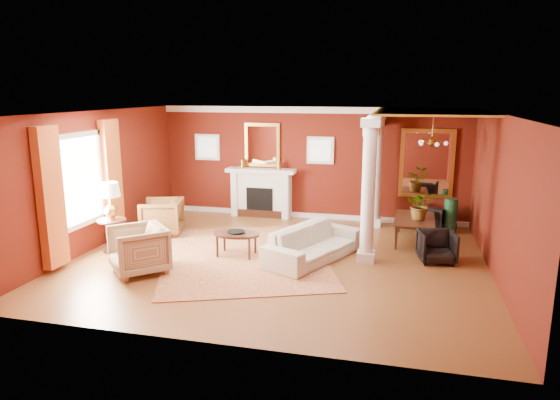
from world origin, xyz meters
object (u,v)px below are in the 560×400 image
(coffee_table, at_px, (236,235))
(dining_table, at_px, (416,223))
(armchair_leopard, at_px, (162,215))
(armchair_stripe, at_px, (138,247))
(sofa, at_px, (313,238))
(side_table, at_px, (111,206))

(coffee_table, xyz_separation_m, dining_table, (3.56, 1.86, -0.01))
(armchair_leopard, relative_size, armchair_stripe, 0.95)
(sofa, bearing_deg, dining_table, -24.50)
(armchair_leopard, bearing_deg, sofa, 61.02)
(side_table, bearing_deg, armchair_stripe, -40.88)
(sofa, height_order, armchair_stripe, armchair_stripe)
(sofa, xyz_separation_m, armchair_leopard, (-3.76, 0.94, 0.01))
(armchair_leopard, xyz_separation_m, side_table, (-0.41, -1.41, 0.52))
(side_table, distance_m, dining_table, 6.57)
(armchair_leopard, height_order, side_table, side_table)
(dining_table, bearing_deg, sofa, 132.83)
(side_table, bearing_deg, armchair_leopard, 73.64)
(armchair_leopard, bearing_deg, coffee_table, 48.88)
(armchair_leopard, xyz_separation_m, coffee_table, (2.19, -1.08, -0.02))
(coffee_table, bearing_deg, side_table, -172.80)
(armchair_stripe, relative_size, side_table, 0.66)
(armchair_stripe, bearing_deg, armchair_leopard, 153.33)
(sofa, bearing_deg, armchair_stripe, 140.88)
(armchair_stripe, xyz_separation_m, coffee_table, (1.44, 1.34, -0.04))
(armchair_stripe, relative_size, coffee_table, 1.01)
(sofa, xyz_separation_m, coffee_table, (-1.56, -0.14, -0.01))
(sofa, relative_size, coffee_table, 2.39)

